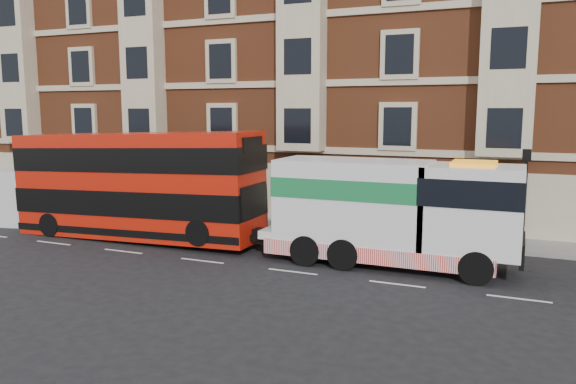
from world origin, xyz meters
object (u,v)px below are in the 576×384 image
(double_decker_bus, at_px, (136,183))
(tow_truck, at_px, (388,211))
(box_van, at_px, (20,197))
(pedestrian, at_px, (134,202))

(double_decker_bus, xyz_separation_m, tow_truck, (12.07, 0.00, -0.47))
(box_van, relative_size, pedestrian, 3.64)
(double_decker_bus, bearing_deg, tow_truck, 0.00)
(box_van, bearing_deg, pedestrian, 22.95)
(double_decker_bus, distance_m, box_van, 8.14)
(tow_truck, xyz_separation_m, box_van, (-20.10, 0.42, -0.76))
(double_decker_bus, relative_size, box_van, 2.07)
(tow_truck, bearing_deg, double_decker_bus, 180.00)
(tow_truck, distance_m, box_van, 20.12)
(box_van, xyz_separation_m, pedestrian, (4.79, 3.44, -0.47))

